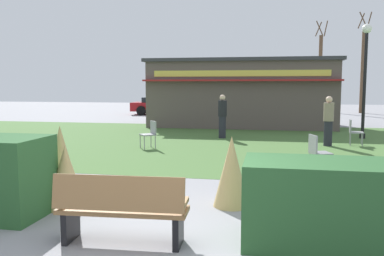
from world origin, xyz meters
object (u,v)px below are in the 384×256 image
Objects in this scene: lamppost_far at (365,67)px; cafe_chair_east at (354,130)px; person_strolling at (328,121)px; food_kiosk at (242,93)px; cafe_chair_center at (317,150)px; cafe_chair_north at (150,132)px; person_standing at (222,116)px; tree_left_bg at (320,72)px; parked_car_west_slot at (162,105)px; park_bench at (122,209)px; tree_right_bg at (363,68)px.

lamppost_far is 3.02m from cafe_chair_east.
food_kiosk is at bearing 157.76° from person_strolling.
cafe_chair_center is 1.00× the size of cafe_chair_north.
cafe_chair_center and cafe_chair_north have the same top height.
person_standing is 18.11m from tree_left_bg.
parked_car_west_slot reaches higher than cafe_chair_center.
tree_left_bg is at bearing 89.29° from lamppost_far.
park_bench is at bearing -75.98° from cafe_chair_north.
tree_left_bg is at bearing 69.32° from cafe_chair_north.
parked_car_west_slot is at bearing 131.82° from food_kiosk.
person_standing is 0.39× the size of parked_car_west_slot.
tree_right_bg reaches higher than lamppost_far.
person_standing is (2.03, 2.96, 0.33)m from cafe_chair_north.
park_bench is at bearing -114.69° from lamppost_far.
cafe_chair_north is 0.12× the size of tree_right_bg.
person_standing is at bearing 89.69° from park_bench.
parked_car_west_slot is 0.62× the size of tree_left_bg.
tree_left_bg is (7.57, 20.06, 2.54)m from cafe_chair_north.
park_bench is 1.94× the size of cafe_chair_center.
cafe_chair_east is 1.00× the size of cafe_chair_center.
tree_left_bg reaches higher than parked_car_west_slot.
person_strolling is (-0.88, -0.31, 0.33)m from cafe_chair_east.
tree_left_bg is (5.14, 12.03, 1.40)m from food_kiosk.
cafe_chair_center is 23.11m from tree_left_bg.
person_strolling is (3.35, -6.44, -0.81)m from food_kiosk.
cafe_chair_center is at bearing -64.11° from parked_car_west_slot.
tree_left_bg reaches higher than lamppost_far.
park_bench is at bearing -107.49° from tree_right_bg.
park_bench is at bearing 174.54° from person_standing.
person_strolling is (0.83, 4.36, 0.33)m from cafe_chair_center.
park_bench is 28.62m from tree_left_bg.
person_standing is (-4.64, 1.05, 0.33)m from cafe_chair_east.
lamppost_far is 0.47× the size of food_kiosk.
person_strolling reaches higher than park_bench.
park_bench is 0.24× the size of tree_right_bg.
person_standing is (0.06, 10.85, 0.38)m from park_bench.
lamppost_far is 16.21m from tree_left_bg.
cafe_chair_north is 0.13× the size of tree_left_bg.
lamppost_far reaches higher than cafe_chair_center.
tree_left_bg reaches higher than food_kiosk.
person_strolling is at bearing 79.20° from cafe_chair_center.
parked_car_west_slot is at bearing 165.65° from person_strolling.
park_bench is 28.18m from tree_right_bg.
lamppost_far is at bearing 27.61° from cafe_chair_north.
person_standing is (-3.76, 1.36, 0.00)m from person_strolling.
tree_right_bg is at bearing 78.58° from lamppost_far.
cafe_chair_east is 1.00× the size of cafe_chair_north.
cafe_chair_east and cafe_chair_north have the same top height.
food_kiosk is 10.36× the size of cafe_chair_east.
food_kiosk is 5.15m from person_standing.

